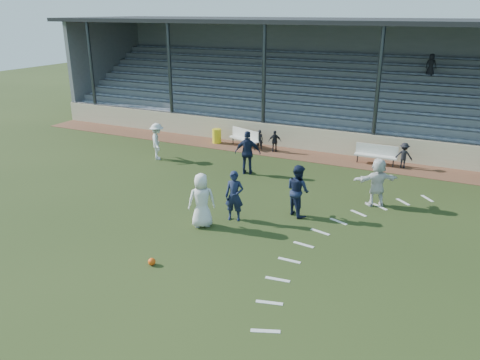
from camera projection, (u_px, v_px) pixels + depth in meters
name	position (u px, v px, depth m)	size (l,w,h in m)	color
ground	(207.00, 241.00, 15.18)	(90.00, 90.00, 0.00)	#243214
cinder_track	(307.00, 156.00, 24.06)	(34.00, 2.00, 0.02)	brown
retaining_wall	(314.00, 140.00, 24.75)	(34.00, 0.18, 1.20)	beige
bench_left	(245.00, 136.00, 25.46)	(2.01, 1.15, 0.95)	silver
bench_right	(376.00, 153.00, 22.55)	(2.00, 0.45, 0.95)	silver
trash_bin	(217.00, 136.00, 26.21)	(0.49, 0.49, 0.79)	yellow
football	(152.00, 262.00, 13.73)	(0.22, 0.22, 0.22)	#E64C0D
player_white_lead	(202.00, 200.00, 15.94)	(0.93, 0.61, 1.91)	silver
player_navy_lead	(234.00, 196.00, 16.45)	(0.66, 0.44, 1.82)	#131B35
player_navy_mid	(298.00, 190.00, 16.84)	(0.93, 0.72, 1.91)	#131B35
player_white_wing	(157.00, 141.00, 23.25)	(1.18, 0.68, 1.83)	silver
player_navy_wing	(248.00, 153.00, 21.12)	(1.17, 0.49, 2.00)	#131B35
player_white_back	(377.00, 182.00, 17.71)	(1.74, 0.55, 1.87)	silver
sub_left_near	(259.00, 139.00, 24.99)	(0.39, 0.25, 1.06)	black
sub_left_far	(275.00, 141.00, 24.49)	(0.67, 0.28, 1.15)	black
sub_right	(404.00, 155.00, 21.99)	(0.79, 0.45, 1.22)	black
grandstand	(339.00, 96.00, 28.18)	(34.60, 9.00, 6.61)	slate
penalty_arc	(331.00, 270.00, 13.50)	(3.89, 14.63, 0.01)	silver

